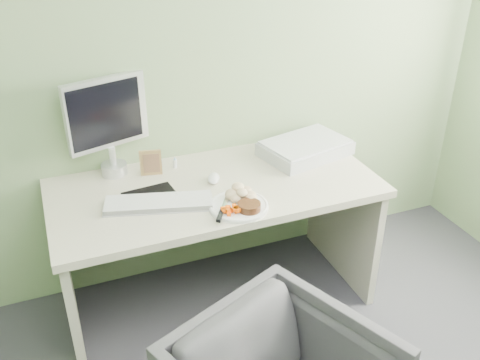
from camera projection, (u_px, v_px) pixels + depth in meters
name	position (u px, v px, depth m)	size (l,w,h in m)	color
wall_back	(187.00, 40.00, 2.63)	(3.50, 3.50, 0.00)	#6E8A61
desk	(216.00, 216.00, 2.71)	(1.60, 0.75, 0.73)	beige
plate	(239.00, 206.00, 2.43)	(0.27, 0.27, 0.01)	white
steak	(249.00, 206.00, 2.39)	(0.10, 0.10, 0.03)	black
potato_pile	(243.00, 194.00, 2.45)	(0.12, 0.08, 0.06)	tan
carrot_heap	(230.00, 208.00, 2.36)	(0.07, 0.06, 0.05)	#F85405
steak_knife	(222.00, 211.00, 2.36)	(0.14, 0.21, 0.02)	silver
mousepad	(152.00, 197.00, 2.51)	(0.24, 0.21, 0.00)	black
keyboard	(159.00, 202.00, 2.44)	(0.49, 0.14, 0.02)	white
computer_mouse	(214.00, 178.00, 2.64)	(0.06, 0.11, 0.04)	white
photo_frame	(151.00, 163.00, 2.68)	(0.11, 0.01, 0.14)	olive
eyedrop_bottle	(175.00, 163.00, 2.77)	(0.02, 0.02, 0.06)	white
scanner	(305.00, 149.00, 2.90)	(0.46, 0.30, 0.07)	silver
monitor	(108.00, 121.00, 2.60)	(0.41, 0.17, 0.50)	silver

